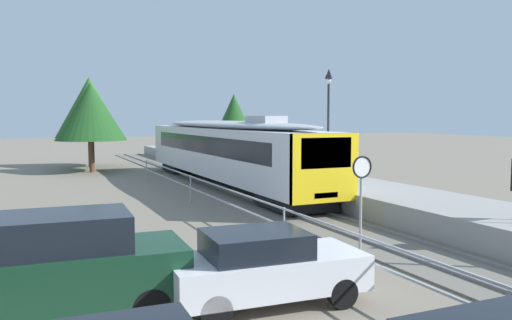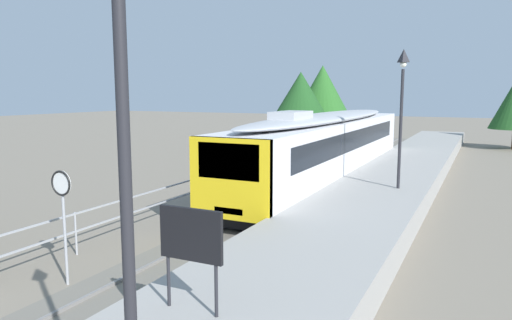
# 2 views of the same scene
# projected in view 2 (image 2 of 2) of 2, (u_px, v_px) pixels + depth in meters

# --- Properties ---
(ground_plane) EXTENTS (160.00, 160.00, 0.00)m
(ground_plane) POSITION_uv_depth(u_px,v_px,m) (246.00, 191.00, 22.33)
(ground_plane) COLOR slate
(track_rails) EXTENTS (3.20, 60.00, 0.14)m
(track_rails) POSITION_uv_depth(u_px,v_px,m) (306.00, 197.00, 21.03)
(track_rails) COLOR #6B665B
(track_rails) RESTS_ON ground
(commuter_train) EXTENTS (2.82, 20.57, 3.74)m
(commuter_train) POSITION_uv_depth(u_px,v_px,m) (328.00, 143.00, 23.57)
(commuter_train) COLOR silver
(commuter_train) RESTS_ON track_rails
(station_platform) EXTENTS (3.90, 60.00, 0.90)m
(station_platform) POSITION_uv_depth(u_px,v_px,m) (380.00, 194.00, 19.56)
(station_platform) COLOR #999691
(station_platform) RESTS_ON ground
(platform_lamp_near_end) EXTENTS (0.34, 0.34, 5.35)m
(platform_lamp_near_end) POSITION_uv_depth(u_px,v_px,m) (122.00, 89.00, 4.24)
(platform_lamp_near_end) COLOR #232328
(platform_lamp_near_end) RESTS_ON station_platform
(platform_lamp_mid_platform) EXTENTS (0.34, 0.34, 5.35)m
(platform_lamp_mid_platform) POSITION_uv_depth(u_px,v_px,m) (402.00, 92.00, 18.03)
(platform_lamp_mid_platform) COLOR #232328
(platform_lamp_mid_platform) RESTS_ON station_platform
(platform_notice_board) EXTENTS (1.20, 0.08, 1.80)m
(platform_notice_board) POSITION_uv_depth(u_px,v_px,m) (191.00, 238.00, 7.90)
(platform_notice_board) COLOR #232328
(platform_notice_board) RESTS_ON station_platform
(speed_limit_sign) EXTENTS (0.61, 0.10, 2.81)m
(speed_limit_sign) POSITION_uv_depth(u_px,v_px,m) (62.00, 199.00, 11.14)
(speed_limit_sign) COLOR #9EA0A5
(speed_limit_sign) RESTS_ON ground
(carpark_fence) EXTENTS (0.06, 36.06, 1.25)m
(carpark_fence) POSITION_uv_depth(u_px,v_px,m) (75.00, 224.00, 13.43)
(carpark_fence) COLOR #9EA0A5
(carpark_fence) RESTS_ON ground
(tree_behind_carpark) EXTENTS (5.14, 5.14, 6.88)m
(tree_behind_carpark) POSITION_uv_depth(u_px,v_px,m) (322.00, 94.00, 39.08)
(tree_behind_carpark) COLOR brown
(tree_behind_carpark) RESTS_ON ground
(tree_behind_station_far) EXTENTS (4.86, 4.86, 6.21)m
(tree_behind_station_far) POSITION_uv_depth(u_px,v_px,m) (301.00, 99.00, 35.69)
(tree_behind_station_far) COLOR brown
(tree_behind_station_far) RESTS_ON ground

